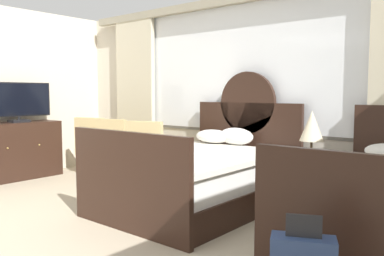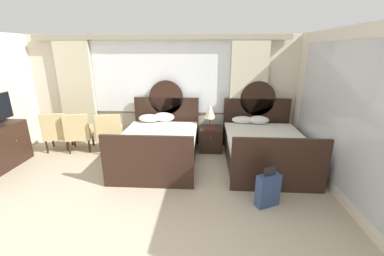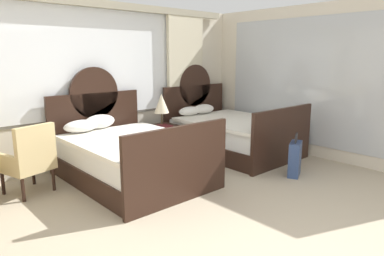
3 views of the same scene
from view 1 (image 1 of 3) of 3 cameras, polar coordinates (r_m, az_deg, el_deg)
wall_back_window at (r=5.69m, az=7.37°, el=5.83°), size 6.59×0.22×2.70m
bed_near_window at (r=4.78m, az=1.10°, el=-6.79°), size 1.61×2.21×1.63m
nightstand_between_beds at (r=4.80m, az=16.85°, el=-8.00°), size 0.53×0.55×0.57m
table_lamp_on_nightstand at (r=4.69m, az=16.60°, el=0.20°), size 0.27×0.27×0.58m
book_on_nightstand at (r=4.66m, az=16.02°, el=-4.61°), size 0.18×0.26×0.03m
dresser_minibar at (r=6.77m, az=-25.54°, el=-3.15°), size 0.50×1.83×0.89m
tv_flatscreen at (r=6.82m, az=-23.37°, el=3.46°), size 0.20×1.05×0.62m
armchair_by_window_left at (r=5.90m, az=-5.94°, el=-3.37°), size 0.68×0.68×0.95m
armchair_by_window_centre at (r=6.45m, az=-10.61°, el=-2.71°), size 0.66×0.66×0.95m
armchair_by_window_right at (r=6.88m, az=-13.51°, el=-2.29°), size 0.68×0.68×0.95m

